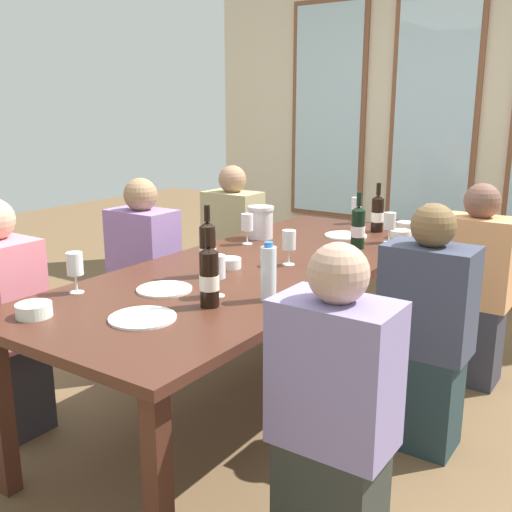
% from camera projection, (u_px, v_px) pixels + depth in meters
% --- Properties ---
extents(ground_plane, '(12.00, 12.00, 0.00)m').
position_uv_depth(ground_plane, '(262.00, 399.00, 3.14)').
color(ground_plane, brown).
extents(back_wall_with_windows, '(4.21, 0.10, 2.90)m').
position_uv_depth(back_wall_with_windows, '(435.00, 112.00, 4.81)').
color(back_wall_with_windows, beige).
rests_on(back_wall_with_windows, ground).
extents(dining_table, '(1.01, 2.61, 0.74)m').
position_uv_depth(dining_table, '(263.00, 275.00, 2.98)').
color(dining_table, '#472419').
rests_on(dining_table, ground).
extents(white_plate_0, '(0.25, 0.25, 0.01)m').
position_uv_depth(white_plate_0, '(346.00, 236.00, 3.57)').
color(white_plate_0, white).
rests_on(white_plate_0, dining_table).
extents(white_plate_1, '(0.24, 0.24, 0.01)m').
position_uv_depth(white_plate_1, '(164.00, 289.00, 2.53)').
color(white_plate_1, white).
rests_on(white_plate_1, dining_table).
extents(white_plate_2, '(0.25, 0.25, 0.01)m').
position_uv_depth(white_plate_2, '(143.00, 318.00, 2.19)').
color(white_plate_2, white).
rests_on(white_plate_2, dining_table).
extents(metal_pitcher, '(0.16, 0.16, 0.19)m').
position_uv_depth(metal_pitcher, '(261.00, 222.00, 3.50)').
color(metal_pitcher, silver).
rests_on(metal_pitcher, dining_table).
extents(wine_bottle_0, '(0.08, 0.08, 0.33)m').
position_uv_depth(wine_bottle_0, '(208.00, 249.00, 2.71)').
color(wine_bottle_0, black).
rests_on(wine_bottle_0, dining_table).
extents(wine_bottle_1, '(0.08, 0.08, 0.30)m').
position_uv_depth(wine_bottle_1, '(377.00, 213.00, 3.68)').
color(wine_bottle_1, black).
rests_on(wine_bottle_1, dining_table).
extents(wine_bottle_2, '(0.08, 0.08, 0.32)m').
position_uv_depth(wine_bottle_2, '(209.00, 276.00, 2.30)').
color(wine_bottle_2, black).
rests_on(wine_bottle_2, dining_table).
extents(wine_bottle_3, '(0.08, 0.08, 0.31)m').
position_uv_depth(wine_bottle_3, '(358.00, 227.00, 3.25)').
color(wine_bottle_3, black).
rests_on(wine_bottle_3, dining_table).
extents(tasting_bowl_0, '(0.13, 0.13, 0.05)m').
position_uv_depth(tasting_bowl_0, '(34.00, 310.00, 2.21)').
color(tasting_bowl_0, white).
rests_on(tasting_bowl_0, dining_table).
extents(tasting_bowl_1, '(0.11, 0.11, 0.05)m').
position_uv_depth(tasting_bowl_1, '(229.00, 263.00, 2.88)').
color(tasting_bowl_1, white).
rests_on(tasting_bowl_1, dining_table).
extents(tasting_bowl_2, '(0.12, 0.12, 0.05)m').
position_uv_depth(tasting_bowl_2, '(405.00, 226.00, 3.74)').
color(tasting_bowl_2, white).
rests_on(tasting_bowl_2, dining_table).
extents(tasting_bowl_3, '(0.13, 0.13, 0.05)m').
position_uv_depth(tasting_bowl_3, '(400.00, 234.00, 3.53)').
color(tasting_bowl_3, white).
rests_on(tasting_bowl_3, dining_table).
extents(water_bottle, '(0.06, 0.06, 0.24)m').
position_uv_depth(water_bottle, '(268.00, 273.00, 2.38)').
color(water_bottle, white).
rests_on(water_bottle, dining_table).
extents(wine_glass_0, '(0.07, 0.07, 0.17)m').
position_uv_depth(wine_glass_0, '(247.00, 223.00, 3.35)').
color(wine_glass_0, white).
rests_on(wine_glass_0, dining_table).
extents(wine_glass_1, '(0.07, 0.07, 0.17)m').
position_uv_depth(wine_glass_1, '(75.00, 266.00, 2.47)').
color(wine_glass_1, white).
rests_on(wine_glass_1, dining_table).
extents(wine_glass_2, '(0.07, 0.07, 0.17)m').
position_uv_depth(wine_glass_2, '(217.00, 268.00, 2.42)').
color(wine_glass_2, white).
rests_on(wine_glass_2, dining_table).
extents(wine_glass_3, '(0.07, 0.07, 0.17)m').
position_uv_depth(wine_glass_3, '(431.00, 213.00, 3.67)').
color(wine_glass_3, white).
rests_on(wine_glass_3, dining_table).
extents(wine_glass_4, '(0.07, 0.07, 0.17)m').
position_uv_depth(wine_glass_4, '(289.00, 242.00, 2.91)').
color(wine_glass_4, white).
rests_on(wine_glass_4, dining_table).
extents(wine_glass_5, '(0.07, 0.07, 0.17)m').
position_uv_depth(wine_glass_5, '(356.00, 206.00, 3.94)').
color(wine_glass_5, white).
rests_on(wine_glass_5, dining_table).
extents(wine_glass_6, '(0.07, 0.07, 0.17)m').
position_uv_depth(wine_glass_6, '(390.00, 222.00, 3.39)').
color(wine_glass_6, white).
rests_on(wine_glass_6, dining_table).
extents(seated_person_0, '(0.38, 0.24, 1.11)m').
position_uv_depth(seated_person_0, '(144.00, 278.00, 3.46)').
color(seated_person_0, '#213530').
rests_on(seated_person_0, ground).
extents(seated_person_1, '(0.38, 0.24, 1.11)m').
position_uv_depth(seated_person_1, '(425.00, 335.00, 2.61)').
color(seated_person_1, '#223539').
rests_on(seated_person_1, ground).
extents(seated_person_2, '(0.38, 0.24, 1.11)m').
position_uv_depth(seated_person_2, '(233.00, 249.00, 4.16)').
color(seated_person_2, '#2E3342').
rests_on(seated_person_2, ground).
extents(seated_person_3, '(0.38, 0.24, 1.11)m').
position_uv_depth(seated_person_3, '(474.00, 290.00, 3.24)').
color(seated_person_3, '#343440').
rests_on(seated_person_3, ground).
extents(seated_person_4, '(0.38, 0.24, 1.11)m').
position_uv_depth(seated_person_4, '(4.00, 324.00, 2.74)').
color(seated_person_4, '#302E35').
rests_on(seated_person_4, ground).
extents(seated_person_5, '(0.38, 0.24, 1.11)m').
position_uv_depth(seated_person_5, '(333.00, 421.00, 1.90)').
color(seated_person_5, '#2F322C').
rests_on(seated_person_5, ground).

